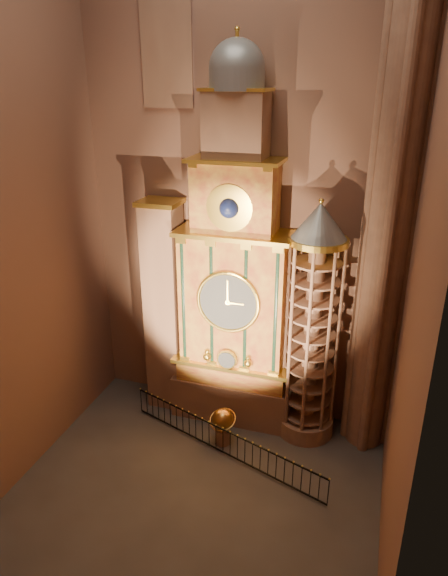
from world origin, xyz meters
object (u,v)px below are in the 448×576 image
(celestial_globe, at_px, (223,423))
(iron_railing, at_px, (223,441))
(astronomical_clock, at_px, (235,285))
(portrait_tower, at_px, (165,307))
(stair_turret, at_px, (312,328))

(celestial_globe, bearing_deg, iron_railing, -71.28)
(astronomical_clock, distance_m, portrait_tower, 3.73)
(celestial_globe, bearing_deg, astronomical_clock, 94.01)
(portrait_tower, bearing_deg, astronomical_clock, -0.29)
(astronomical_clock, relative_size, celestial_globe, 9.66)
(portrait_tower, relative_size, stair_turret, 0.94)
(stair_turret, distance_m, celestial_globe, 5.75)
(portrait_tower, height_order, celestial_globe, portrait_tower)
(celestial_globe, relative_size, iron_railing, 0.19)
(stair_turret, distance_m, iron_railing, 6.15)
(portrait_tower, bearing_deg, iron_railing, -37.99)
(portrait_tower, relative_size, celestial_globe, 5.90)
(astronomical_clock, bearing_deg, iron_railing, -82.36)
(astronomical_clock, height_order, iron_railing, astronomical_clock)
(astronomical_clock, xyz_separation_m, stair_turret, (3.50, -0.26, -1.41))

